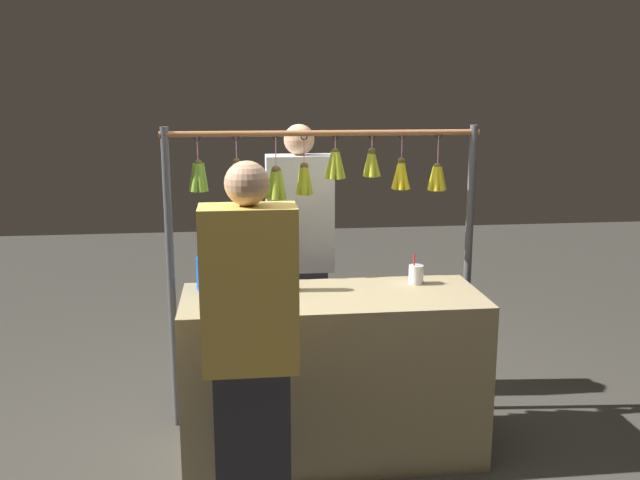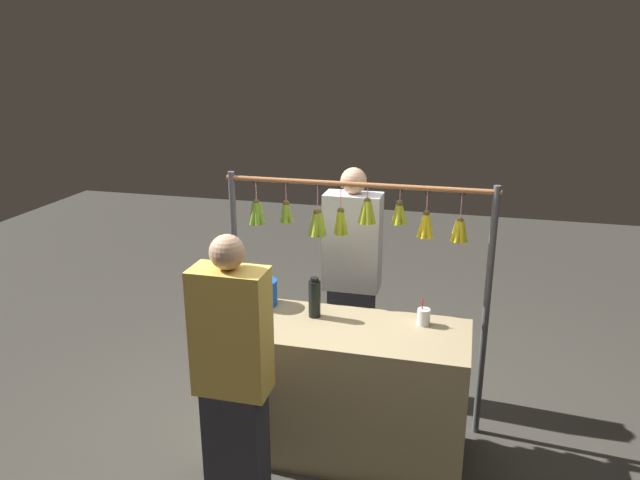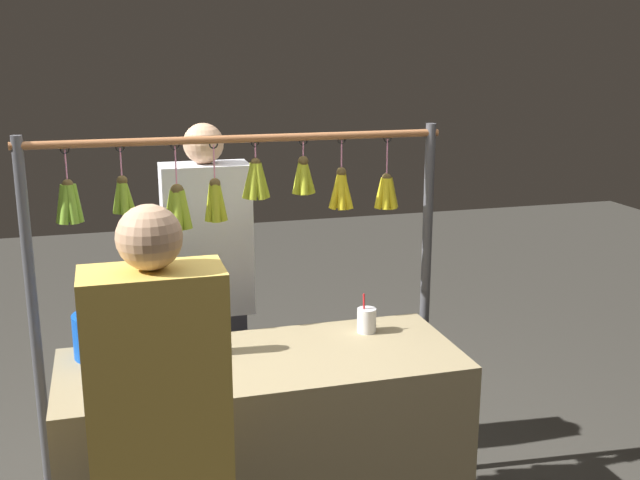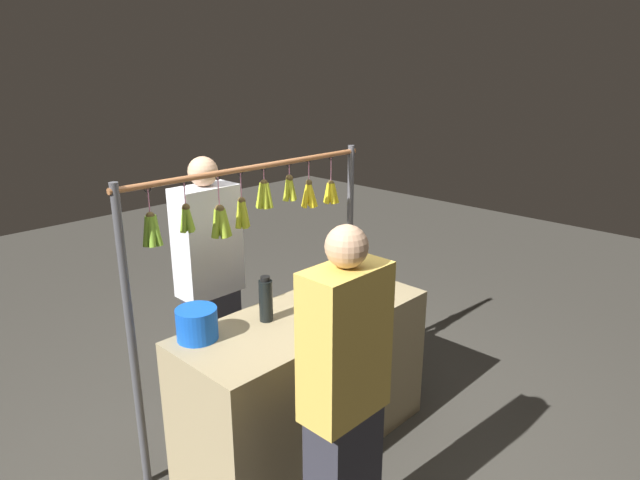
# 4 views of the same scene
# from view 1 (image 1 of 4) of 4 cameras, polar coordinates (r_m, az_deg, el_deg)

# --- Properties ---
(ground_plane) EXTENTS (12.00, 12.00, 0.00)m
(ground_plane) POSITION_cam_1_polar(r_m,az_deg,el_deg) (3.90, 0.98, -16.80)
(ground_plane) COLOR #3E3B35
(market_counter) EXTENTS (1.53, 0.62, 0.87)m
(market_counter) POSITION_cam_1_polar(r_m,az_deg,el_deg) (3.71, 1.01, -10.93)
(market_counter) COLOR tan
(market_counter) RESTS_ON ground
(display_rack) EXTENTS (1.75, 0.12, 1.70)m
(display_rack) POSITION_cam_1_polar(r_m,az_deg,el_deg) (3.86, 0.00, 2.28)
(display_rack) COLOR #4C4C51
(display_rack) RESTS_ON ground
(water_bottle) EXTENTS (0.08, 0.08, 0.26)m
(water_bottle) POSITION_cam_1_polar(r_m,az_deg,el_deg) (3.60, -2.33, -2.25)
(water_bottle) COLOR black
(water_bottle) RESTS_ON market_counter
(blue_bucket) EXTENTS (0.21, 0.21, 0.17)m
(blue_bucket) POSITION_cam_1_polar(r_m,az_deg,el_deg) (3.69, -8.43, -2.64)
(blue_bucket) COLOR blue
(blue_bucket) RESTS_ON market_counter
(drink_cup) EXTENTS (0.08, 0.08, 0.17)m
(drink_cup) POSITION_cam_1_polar(r_m,az_deg,el_deg) (3.78, 7.85, -2.80)
(drink_cup) COLOR silver
(drink_cup) RESTS_ON market_counter
(vendor_person) EXTENTS (0.40, 0.22, 1.69)m
(vendor_person) POSITION_cam_1_polar(r_m,az_deg,el_deg) (4.30, -1.65, -1.98)
(vendor_person) COLOR #2D2D38
(vendor_person) RESTS_ON ground
(customer_person) EXTENTS (0.39, 0.21, 1.62)m
(customer_person) POSITION_cam_1_polar(r_m,az_deg,el_deg) (2.91, -5.67, -9.81)
(customer_person) COLOR #2D2D38
(customer_person) RESTS_ON ground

